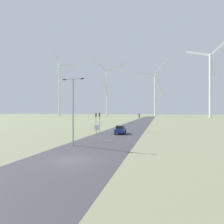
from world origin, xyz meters
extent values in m
plane|color=#757A5B|center=(0.00, 0.00, 0.00)|extent=(600.00, 600.00, 0.00)
cube|color=#38383D|center=(0.00, 48.00, 0.00)|extent=(10.00, 240.00, 0.01)
cylinder|color=#93999E|center=(-3.40, 6.68, 4.73)|extent=(0.18, 0.18, 9.46)
cylinder|color=#93999E|center=(-3.40, 6.68, 9.41)|extent=(2.75, 0.10, 0.10)
ellipsoid|color=#333338|center=(-4.77, 6.68, 9.41)|extent=(0.70, 0.32, 0.20)
ellipsoid|color=#333338|center=(-2.02, 6.68, 9.41)|extent=(0.70, 0.32, 0.20)
cylinder|color=#93999E|center=(-1.33, 10.63, 1.24)|extent=(0.07, 0.07, 2.49)
cube|color=white|center=(-1.33, 10.62, 2.26)|extent=(0.81, 0.01, 0.81)
cube|color=red|center=(-1.33, 10.63, 2.26)|extent=(0.76, 0.02, 0.76)
cylinder|color=#93999E|center=(-5.48, 21.52, 2.25)|extent=(0.11, 0.11, 4.50)
cube|color=#2D2D2D|center=(-5.48, 21.52, 4.05)|extent=(0.28, 0.24, 0.90)
sphere|color=red|center=(-5.48, 21.39, 4.32)|extent=(0.16, 0.16, 0.16)
sphere|color=gold|center=(-5.48, 21.39, 4.05)|extent=(0.16, 0.16, 0.16)
sphere|color=green|center=(-5.48, 21.39, 3.78)|extent=(0.16, 0.16, 0.16)
cylinder|color=#93999E|center=(3.90, 25.35, 2.15)|extent=(0.11, 0.11, 4.30)
cube|color=#2D2D2D|center=(3.90, 25.35, 3.85)|extent=(0.28, 0.24, 0.90)
sphere|color=red|center=(3.90, 25.22, 4.12)|extent=(0.16, 0.16, 0.16)
sphere|color=gold|center=(3.90, 25.22, 3.85)|extent=(0.16, 0.16, 0.16)
sphere|color=green|center=(3.90, 25.22, 3.58)|extent=(0.16, 0.16, 0.16)
cylinder|color=#93999E|center=(-4.29, 20.57, 2.27)|extent=(0.11, 0.11, 4.54)
cube|color=#2D2D2D|center=(-4.29, 20.57, 4.09)|extent=(0.28, 0.24, 0.90)
sphere|color=red|center=(-4.29, 20.43, 4.36)|extent=(0.16, 0.16, 0.16)
sphere|color=gold|center=(-4.29, 20.43, 4.09)|extent=(0.16, 0.16, 0.16)
sphere|color=green|center=(-4.29, 20.43, 3.82)|extent=(0.16, 0.16, 0.16)
cube|color=navy|center=(0.31, 21.15, 0.73)|extent=(1.82, 4.11, 0.80)
cube|color=#1E2328|center=(0.31, 21.00, 1.48)|extent=(1.57, 2.11, 0.70)
cylinder|color=black|center=(-0.52, 22.42, 0.33)|extent=(0.22, 0.66, 0.66)
cylinder|color=black|center=(1.14, 22.42, 0.33)|extent=(0.22, 0.66, 0.66)
cylinder|color=black|center=(-0.52, 19.88, 0.33)|extent=(0.22, 0.66, 0.66)
cylinder|color=black|center=(1.14, 19.88, 0.33)|extent=(0.22, 0.66, 0.66)
cylinder|color=white|center=(-94.24, 149.59, 27.27)|extent=(2.20, 2.20, 54.54)
sphere|color=white|center=(-94.24, 149.59, 54.54)|extent=(2.60, 2.60, 2.60)
cube|color=white|center=(-100.27, 150.96, 45.70)|extent=(12.89, 3.39, 17.64)
cube|color=white|center=(-83.76, 147.21, 53.60)|extent=(19.96, 4.99, 3.56)
cube|color=white|center=(-98.68, 150.60, 64.32)|extent=(10.06, 2.74, 19.14)
cylinder|color=white|center=(-46.75, 168.29, 24.70)|extent=(2.20, 2.20, 49.41)
sphere|color=white|center=(-46.75, 168.29, 49.41)|extent=(2.60, 2.60, 2.60)
cube|color=white|center=(-35.13, 168.93, 53.40)|extent=(22.62, 1.73, 9.26)
cube|color=white|center=(-56.01, 167.79, 57.49)|extent=(18.75, 1.52, 16.67)
cube|color=white|center=(-49.11, 168.17, 37.34)|extent=(6.26, 0.84, 23.22)
cylinder|color=white|center=(4.73, 176.05, 21.79)|extent=(2.20, 2.20, 43.58)
sphere|color=white|center=(4.73, 176.05, 43.58)|extent=(2.60, 2.60, 2.60)
cube|color=white|center=(8.79, 177.60, 32.15)|extent=(9.45, 4.01, 22.27)
cube|color=white|center=(11.94, 178.80, 53.06)|extent=(15.13, 6.19, 19.09)
cube|color=white|center=(-6.54, 171.74, 45.52)|extent=(21.79, 8.73, 5.46)
cylinder|color=white|center=(50.57, 148.58, 26.35)|extent=(2.20, 2.20, 52.70)
sphere|color=white|center=(50.57, 148.58, 52.70)|extent=(2.60, 2.60, 2.60)
cube|color=white|center=(58.04, 145.03, 59.60)|extent=(15.30, 7.63, 14.35)
cube|color=white|center=(41.44, 152.92, 56.42)|extent=(17.94, 8.88, 8.68)
cube|color=white|center=(52.23, 147.79, 42.08)|extent=(4.93, 2.70, 20.26)
camera|label=1|loc=(8.32, -15.73, 4.78)|focal=28.00mm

